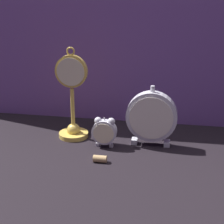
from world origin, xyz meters
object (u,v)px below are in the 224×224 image
Objects in this scene: alarm_clock_twin_bell at (104,131)px; wine_cork at (100,159)px; pocket_watch_on_stand at (72,104)px; mantel_clock_silver at (152,117)px.

wine_cork is (0.01, -0.11, -0.05)m from alarm_clock_twin_bell.
pocket_watch_on_stand is 7.72× the size of wine_cork.
wine_cork is (-0.14, -0.16, -0.09)m from mantel_clock_silver.
alarm_clock_twin_bell is 2.50× the size of wine_cork.
pocket_watch_on_stand is 0.25m from wine_cork.
alarm_clock_twin_bell is at bearing 94.47° from wine_cork.
mantel_clock_silver is at bearing 15.36° from alarm_clock_twin_bell.
pocket_watch_on_stand reaches higher than alarm_clock_twin_bell.
alarm_clock_twin_bell reaches higher than wine_cork.
pocket_watch_on_stand is at bearing 175.43° from mantel_clock_silver.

